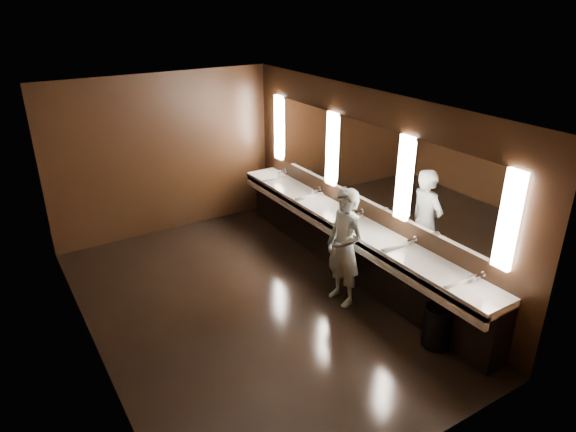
% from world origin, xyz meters
% --- Properties ---
extents(floor, '(6.00, 6.00, 0.00)m').
position_xyz_m(floor, '(0.00, 0.00, 0.00)').
color(floor, black).
rests_on(floor, ground).
extents(ceiling, '(4.00, 6.00, 0.02)m').
position_xyz_m(ceiling, '(0.00, 0.00, 2.80)').
color(ceiling, '#2D2D2B').
rests_on(ceiling, wall_back).
extents(wall_back, '(4.00, 0.02, 2.80)m').
position_xyz_m(wall_back, '(0.00, 3.00, 1.40)').
color(wall_back, black).
rests_on(wall_back, floor).
extents(wall_front, '(4.00, 0.02, 2.80)m').
position_xyz_m(wall_front, '(0.00, -3.00, 1.40)').
color(wall_front, black).
rests_on(wall_front, floor).
extents(wall_left, '(0.02, 6.00, 2.80)m').
position_xyz_m(wall_left, '(-2.00, 0.00, 1.40)').
color(wall_left, black).
rests_on(wall_left, floor).
extents(wall_right, '(0.02, 6.00, 2.80)m').
position_xyz_m(wall_right, '(2.00, 0.00, 1.40)').
color(wall_right, black).
rests_on(wall_right, floor).
extents(sink_counter, '(0.55, 5.40, 1.01)m').
position_xyz_m(sink_counter, '(1.79, 0.00, 0.50)').
color(sink_counter, black).
rests_on(sink_counter, floor).
extents(mirror_band, '(0.06, 5.03, 1.15)m').
position_xyz_m(mirror_band, '(1.98, -0.00, 1.75)').
color(mirror_band, '#FCE6D1').
rests_on(mirror_band, wall_right).
extents(person, '(0.43, 0.63, 1.67)m').
position_xyz_m(person, '(1.20, -0.57, 0.83)').
color(person, '#81A5C0').
rests_on(person, floor).
extents(trash_bin, '(0.45, 0.45, 0.54)m').
position_xyz_m(trash_bin, '(1.58, -1.98, 0.27)').
color(trash_bin, black).
rests_on(trash_bin, floor).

